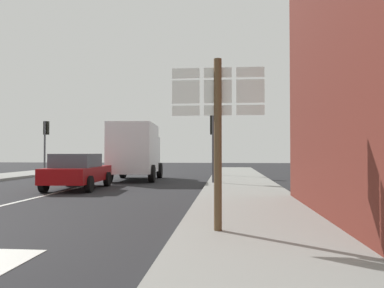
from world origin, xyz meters
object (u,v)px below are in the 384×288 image
object	(u,v)px
sedan_far	(78,171)
traffic_light_far_right	(217,134)
traffic_light_near_right	(213,133)
route_sign_post	(218,126)
traffic_light_far_left	(46,135)
delivery_truck	(136,150)

from	to	relation	value
sedan_far	traffic_light_far_right	world-z (taller)	traffic_light_far_right
sedan_far	traffic_light_near_right	xyz separation A→B (m)	(5.54, 2.40, 1.65)
route_sign_post	traffic_light_far_left	size ratio (longest dim) A/B	0.88
sedan_far	traffic_light_near_right	distance (m)	6.26
traffic_light_far_left	traffic_light_far_right	size ratio (longest dim) A/B	1.01
sedan_far	delivery_truck	size ratio (longest dim) A/B	0.84
sedan_far	traffic_light_near_right	bearing A→B (deg)	23.40
route_sign_post	traffic_light_near_right	distance (m)	10.83
delivery_truck	traffic_light_near_right	bearing A→B (deg)	-32.18
sedan_far	traffic_light_far_left	xyz separation A→B (m)	(-5.99, 9.21, 1.93)
sedan_far	delivery_truck	bearing A→B (deg)	77.05
sedan_far	route_sign_post	size ratio (longest dim) A/B	1.34
traffic_light_far_left	traffic_light_near_right	xyz separation A→B (m)	(11.54, -6.81, -0.28)
traffic_light_far_left	traffic_light_near_right	bearing A→B (deg)	-30.56
route_sign_post	traffic_light_far_left	xyz separation A→B (m)	(-11.99, 17.62, 0.69)
sedan_far	delivery_truck	world-z (taller)	delivery_truck
traffic_light_near_right	traffic_light_far_left	bearing A→B (deg)	149.44
route_sign_post	traffic_light_far_right	distance (m)	16.66
sedan_far	traffic_light_far_left	size ratio (longest dim) A/B	1.18
traffic_light_near_right	traffic_light_far_right	bearing A→B (deg)	90.00
traffic_light_far_left	traffic_light_near_right	distance (m)	13.40
sedan_far	route_sign_post	distance (m)	10.41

